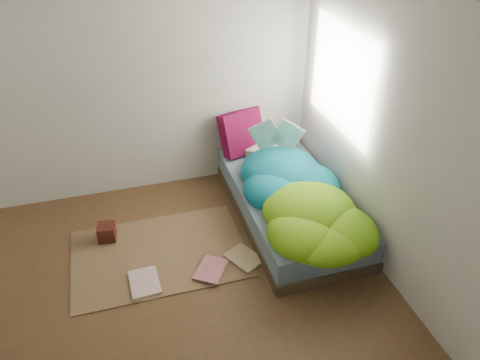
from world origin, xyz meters
name	(u,v)px	position (x,y,z in m)	size (l,w,h in m)	color
ground	(186,293)	(0.00, 0.00, 0.00)	(3.50, 3.50, 0.00)	#48351B
room_walls	(173,120)	(0.01, 0.01, 1.63)	(3.54, 3.54, 2.62)	#BAB7B0
bed	(289,205)	(1.22, 0.72, 0.17)	(1.00, 2.00, 0.34)	#352D1D
duvet	(300,189)	(1.22, 0.50, 0.51)	(0.96, 1.84, 0.34)	#08647B
rug	(159,253)	(-0.15, 0.55, 0.01)	(1.60, 1.10, 0.01)	brown
pillow_floral	(268,147)	(1.28, 1.54, 0.40)	(0.52, 0.32, 0.12)	white
pillow_magenta	(242,132)	(0.98, 1.62, 0.58)	(0.48, 0.15, 0.48)	#470417
open_book	(277,127)	(1.23, 1.20, 0.82)	(0.46, 0.10, 0.28)	#2B8638
wooden_box	(107,232)	(-0.60, 0.90, 0.09)	(0.16, 0.16, 0.16)	#3C180D
floor_book_a	(130,286)	(-0.46, 0.19, 0.02)	(0.25, 0.34, 0.03)	white
floor_book_b	(198,267)	(0.16, 0.25, 0.03)	(0.24, 0.32, 0.03)	#D0787B
floor_book_c	(235,264)	(0.49, 0.19, 0.02)	(0.24, 0.33, 0.03)	tan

